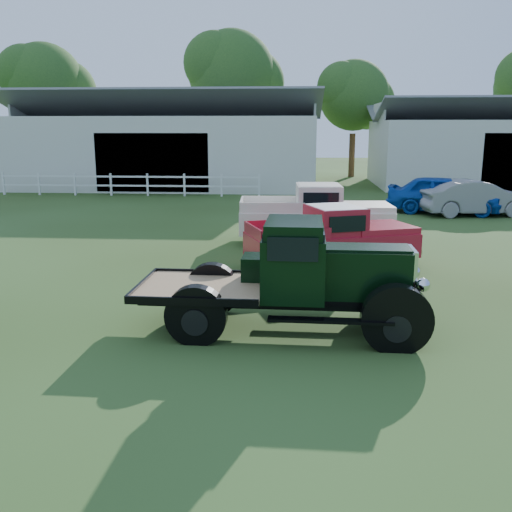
# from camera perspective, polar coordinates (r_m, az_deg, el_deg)

# --- Properties ---
(ground) EXTENTS (120.00, 120.00, 0.00)m
(ground) POSITION_cam_1_polar(r_m,az_deg,el_deg) (10.79, -1.53, -6.84)
(ground) COLOR #27380E
(shed_left) EXTENTS (18.80, 10.20, 5.60)m
(shed_left) POSITION_cam_1_polar(r_m,az_deg,el_deg) (37.00, -8.54, 11.37)
(shed_left) COLOR beige
(shed_left) RESTS_ON ground
(shed_right) EXTENTS (16.80, 9.20, 5.20)m
(shed_right) POSITION_cam_1_polar(r_m,az_deg,el_deg) (39.33, 23.82, 10.23)
(shed_right) COLOR beige
(shed_right) RESTS_ON ground
(fence_rail) EXTENTS (14.20, 0.16, 1.20)m
(fence_rail) POSITION_cam_1_polar(r_m,az_deg,el_deg) (31.58, -12.56, 6.99)
(fence_rail) COLOR white
(fence_rail) RESTS_ON ground
(tree_a) EXTENTS (6.30, 6.30, 10.50)m
(tree_a) POSITION_cam_1_polar(r_m,az_deg,el_deg) (47.15, -20.27, 14.00)
(tree_a) COLOR #22481B
(tree_a) RESTS_ON ground
(tree_b) EXTENTS (6.90, 6.90, 11.50)m
(tree_b) POSITION_cam_1_polar(r_m,az_deg,el_deg) (44.45, -2.43, 15.52)
(tree_b) COLOR #22481B
(tree_b) RESTS_ON ground
(tree_c) EXTENTS (5.40, 5.40, 9.00)m
(tree_c) POSITION_cam_1_polar(r_m,az_deg,el_deg) (43.31, 9.70, 13.77)
(tree_c) COLOR #22481B
(tree_c) RESTS_ON ground
(vintage_flatbed) EXTENTS (5.16, 2.14, 2.03)m
(vintage_flatbed) POSITION_cam_1_polar(r_m,az_deg,el_deg) (10.23, 3.23, -2.02)
(vintage_flatbed) COLOR black
(vintage_flatbed) RESTS_ON ground
(red_pickup) EXTENTS (4.84, 3.19, 1.65)m
(red_pickup) POSITION_cam_1_polar(r_m,az_deg,el_deg) (14.99, 7.55, 1.91)
(red_pickup) COLOR #B2182B
(red_pickup) RESTS_ON ground
(white_pickup) EXTENTS (5.06, 2.19, 1.82)m
(white_pickup) POSITION_cam_1_polar(r_m,az_deg,el_deg) (18.26, 5.93, 4.18)
(white_pickup) COLOR beige
(white_pickup) RESTS_ON ground
(misc_car_blue) EXTENTS (5.09, 3.13, 1.62)m
(misc_car_blue) POSITION_cam_1_polar(r_m,az_deg,el_deg) (25.76, 18.29, 5.87)
(misc_car_blue) COLOR #0C42A8
(misc_car_blue) RESTS_ON ground
(misc_car_grey) EXTENTS (4.70, 2.26, 1.49)m
(misc_car_grey) POSITION_cam_1_polar(r_m,az_deg,el_deg) (25.51, 21.10, 5.45)
(misc_car_grey) COLOR gray
(misc_car_grey) RESTS_ON ground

